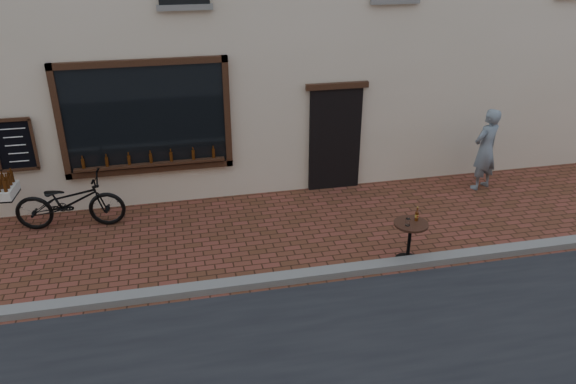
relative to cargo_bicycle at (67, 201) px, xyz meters
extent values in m
plane|color=#522B1A|center=(3.46, -2.83, -0.54)|extent=(90.00, 90.00, 0.00)
cube|color=slate|center=(3.46, -2.63, -0.48)|extent=(90.00, 0.25, 0.12)
cube|color=black|center=(1.56, 0.62, 1.31)|extent=(3.00, 0.06, 2.00)
cube|color=black|center=(1.56, 0.60, 2.37)|extent=(3.24, 0.10, 0.12)
cube|color=black|center=(1.56, 0.60, 0.25)|extent=(3.24, 0.10, 0.12)
cube|color=black|center=(0.00, 0.60, 1.31)|extent=(0.12, 0.10, 2.24)
cube|color=black|center=(3.12, 0.60, 1.31)|extent=(0.12, 0.10, 2.24)
cube|color=black|center=(1.56, 0.55, 0.38)|extent=(2.90, 0.16, 0.05)
cube|color=black|center=(5.36, 0.63, 0.56)|extent=(1.10, 0.10, 2.20)
cube|color=black|center=(5.36, 0.60, 1.72)|extent=(1.30, 0.10, 0.12)
cube|color=black|center=(-0.84, 0.61, 0.96)|extent=(0.62, 0.04, 0.92)
cylinder|color=#3D1C07|center=(0.31, 0.55, 0.50)|extent=(0.06, 0.06, 0.19)
cylinder|color=#3D1C07|center=(0.73, 0.55, 0.50)|extent=(0.06, 0.06, 0.19)
cylinder|color=#3D1C07|center=(1.14, 0.55, 0.50)|extent=(0.06, 0.06, 0.19)
cylinder|color=#3D1C07|center=(1.56, 0.55, 0.50)|extent=(0.06, 0.06, 0.19)
cylinder|color=#3D1C07|center=(1.98, 0.55, 0.50)|extent=(0.06, 0.06, 0.19)
cylinder|color=#3D1C07|center=(2.39, 0.55, 0.50)|extent=(0.06, 0.06, 0.19)
cylinder|color=#3D1C07|center=(2.81, 0.55, 0.50)|extent=(0.06, 0.06, 0.19)
imported|color=black|center=(0.04, 0.00, -0.01)|extent=(2.04, 0.85, 1.05)
cube|color=black|center=(-1.06, 0.08, 0.18)|extent=(0.44, 0.59, 0.03)
cube|color=silver|center=(-1.06, 0.08, 0.28)|extent=(0.44, 0.61, 0.16)
cylinder|color=#3D1C07|center=(-0.96, -0.13, 0.47)|extent=(0.07, 0.07, 0.22)
cylinder|color=#3D1C07|center=(-0.95, 0.00, 0.47)|extent=(0.07, 0.07, 0.22)
cylinder|color=#3D1C07|center=(-1.06, 0.01, 0.47)|extent=(0.07, 0.07, 0.22)
cylinder|color=#3D1C07|center=(-0.94, 0.14, 0.47)|extent=(0.07, 0.07, 0.22)
cylinder|color=#3D1C07|center=(-1.05, 0.15, 0.47)|extent=(0.07, 0.07, 0.22)
cylinder|color=#3D1C07|center=(-0.93, 0.28, 0.47)|extent=(0.07, 0.07, 0.22)
cylinder|color=black|center=(5.76, -2.48, -0.52)|extent=(0.42, 0.42, 0.03)
cylinder|color=black|center=(5.76, -2.48, -0.17)|extent=(0.06, 0.06, 0.67)
cylinder|color=black|center=(5.76, -2.48, 0.18)|extent=(0.57, 0.57, 0.04)
cylinder|color=gold|center=(5.87, -2.42, 0.29)|extent=(0.06, 0.06, 0.06)
cylinder|color=white|center=(5.66, -2.55, 0.26)|extent=(0.07, 0.07, 0.12)
imported|color=slate|center=(8.47, -0.08, 0.35)|extent=(0.76, 0.63, 1.78)
camera|label=1|loc=(2.03, -9.99, 4.71)|focal=35.00mm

